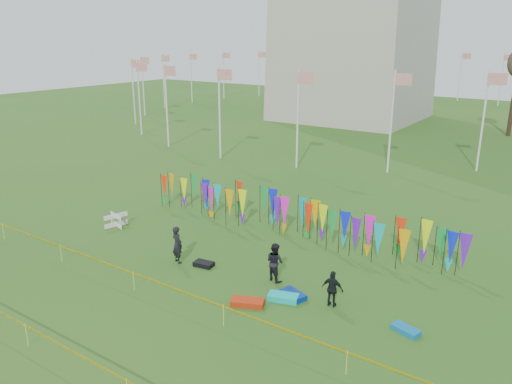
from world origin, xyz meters
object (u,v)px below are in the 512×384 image
Objects in this scene: kite_bag_turquoise at (283,297)px; kite_bag_teal at (406,330)px; person_right at (333,289)px; kite_bag_black at (204,264)px; kite_bag_blue at (293,295)px; box_kite at (116,220)px; person_left at (177,244)px; kite_bag_red at (248,302)px; person_mid at (275,262)px.

kite_bag_turquoise reaches higher than kite_bag_teal.
kite_bag_teal is (3.08, -0.17, -0.66)m from person_right.
kite_bag_blue is at bearing -1.93° from kite_bag_black.
kite_bag_black is (-4.99, 0.17, -0.01)m from kite_bag_blue.
box_kite is 14.09m from person_right.
kite_bag_teal is at bearing 6.36° from kite_bag_turquoise.
person_left is at bearing -178.40° from kite_bag_teal.
kite_bag_turquoise is at bearing 16.50° from person_right.
kite_bag_red is at bearing -24.93° from kite_bag_black.
box_kite reaches higher than kite_bag_red.
kite_bag_teal is at bearing -172.03° from person_mid.
kite_bag_blue is 0.84× the size of kite_bag_red.
person_right is at bearing 9.70° from kite_bag_blue.
person_right is 1.36× the size of kite_bag_blue.
kite_bag_teal is at bearing 172.27° from person_right.
kite_bag_turquoise is at bearing 148.60° from person_mid.
kite_bag_teal is (17.13, -1.17, -0.30)m from box_kite.
person_mid reaches higher than kite_bag_black.
kite_bag_red is (-0.98, -1.15, -0.00)m from kite_bag_turquoise.
person_right is 1.48× the size of kite_bag_teal.
kite_bag_teal is at bearing 1.37° from kite_bag_blue.
kite_bag_blue is 2.00m from kite_bag_red.
person_right reaches higher than kite_bag_red.
person_right is 2.09m from kite_bag_turquoise.
kite_bag_red is at bearing -163.92° from kite_bag_teal.
kite_bag_black is at bearing 179.67° from kite_bag_teal.
person_right is (3.11, -0.60, -0.12)m from person_mid.
kite_bag_red is 4.18m from kite_bag_black.
person_right reaches higher than kite_bag_turquoise.
box_kite is at bearing 176.08° from kite_bag_teal.
kite_bag_blue is 1.09× the size of kite_bag_teal.
person_mid is 3.17m from person_right.
kite_bag_teal is (5.91, 1.70, -0.02)m from kite_bag_red.
person_right is at bearing 176.89° from kite_bag_teal.
person_right is at bearing 33.41° from kite_bag_red.
person_mid is 1.42× the size of kite_bag_turquoise.
kite_bag_black is (1.30, 0.36, -0.81)m from person_left.
person_right is 1.23× the size of kite_bag_turquoise.
kite_bag_turquoise is at bearing -173.64° from kite_bag_teal.
person_left is 5.34m from kite_bag_red.
kite_bag_blue is at bearing 52.93° from kite_bag_red.
kite_bag_red is (-1.20, -1.59, 0.00)m from kite_bag_blue.
person_left is at bearing 177.71° from kite_bag_turquoise.
box_kite reaches higher than kite_bag_black.
kite_bag_black is (-3.79, 1.76, -0.02)m from kite_bag_red.
box_kite is 0.46× the size of person_mid.
kite_bag_black is (-4.77, 0.61, -0.02)m from kite_bag_turquoise.
person_left reaches higher than kite_bag_turquoise.
kite_bag_red reaches higher than kite_bag_teal.
kite_bag_turquoise is (1.25, -1.32, -0.75)m from person_mid.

